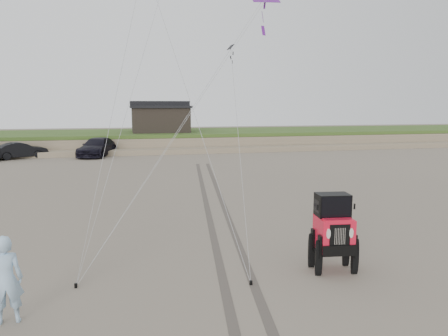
# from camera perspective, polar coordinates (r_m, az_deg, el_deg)

# --- Properties ---
(ground) EXTENTS (160.00, 160.00, 0.00)m
(ground) POSITION_cam_1_polar(r_m,az_deg,el_deg) (12.38, -2.45, -14.21)
(ground) COLOR #6B6054
(ground) RESTS_ON ground
(dune_ridge) EXTENTS (160.00, 14.25, 1.73)m
(dune_ridge) POSITION_cam_1_polar(r_m,az_deg,el_deg) (48.94, -10.66, 3.61)
(dune_ridge) COLOR #7A6B54
(dune_ridge) RESTS_ON ground
(cabin) EXTENTS (6.40, 5.40, 3.35)m
(cabin) POSITION_cam_1_polar(r_m,az_deg,el_deg) (48.43, -8.33, 6.48)
(cabin) COLOR black
(cabin) RESTS_ON dune_ridge
(truck_b) EXTENTS (4.58, 3.23, 1.43)m
(truck_b) POSITION_cam_1_polar(r_m,az_deg,el_deg) (42.28, -25.00, 2.10)
(truck_b) COLOR black
(truck_b) RESTS_ON ground
(truck_c) EXTENTS (3.92, 6.16, 1.66)m
(truck_c) POSITION_cam_1_polar(r_m,az_deg,el_deg) (41.72, -16.23, 2.63)
(truck_c) COLOR black
(truck_c) RESTS_ON ground
(jeep) EXTENTS (2.61, 4.98, 1.78)m
(jeep) POSITION_cam_1_polar(r_m,az_deg,el_deg) (12.97, 14.09, -9.21)
(jeep) COLOR red
(jeep) RESTS_ON ground
(man) EXTENTS (0.78, 0.57, 1.97)m
(man) POSITION_cam_1_polar(r_m,az_deg,el_deg) (10.82, -26.66, -12.90)
(man) COLOR #8DAFDA
(man) RESTS_ON ground
(stake_main) EXTENTS (0.08, 0.08, 0.12)m
(stake_main) POSITION_cam_1_polar(r_m,az_deg,el_deg) (12.39, -18.79, -14.33)
(stake_main) COLOR black
(stake_main) RESTS_ON ground
(stake_aux) EXTENTS (0.08, 0.08, 0.12)m
(stake_aux) POSITION_cam_1_polar(r_m,az_deg,el_deg) (11.95, 3.54, -14.74)
(stake_aux) COLOR black
(stake_aux) RESTS_ON ground
(tire_tracks) EXTENTS (5.22, 29.74, 0.01)m
(tire_tracks) POSITION_cam_1_polar(r_m,az_deg,el_deg) (20.23, -1.09, -5.21)
(tire_tracks) COLOR #4C443D
(tire_tracks) RESTS_ON ground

